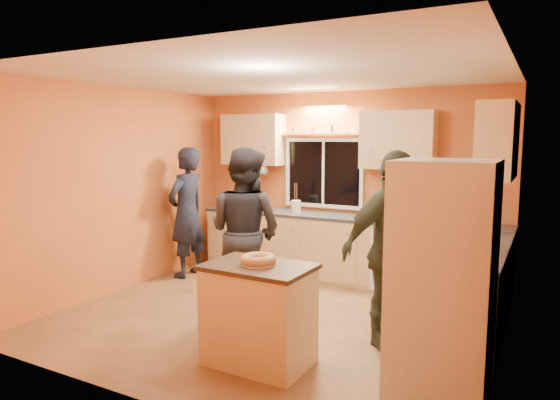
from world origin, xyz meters
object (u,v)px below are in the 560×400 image
Objects in this scene: island at (259,314)px; person_right at (391,249)px; refrigerator at (442,279)px; person_left at (187,212)px; person_center at (245,232)px.

person_right is at bearing 47.53° from island.
person_left is at bearing 156.31° from refrigerator.
refrigerator is 2.39m from person_center.
person_center is at bearing 121.43° from person_right.
person_right is at bearing 74.16° from person_left.
person_left is (-2.31, 1.91, 0.46)m from island.
refrigerator is 1.56m from island.
person_left is 0.99× the size of person_right.
refrigerator is at bearing 67.37° from person_left.
person_center is at bearing 128.72° from island.
person_right reaches higher than person_left.
person_center is (1.53, -0.89, 0.01)m from person_left.
person_right is (0.89, 0.93, 0.48)m from island.
island is 1.37m from person_center.
island is 3.03m from person_left.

